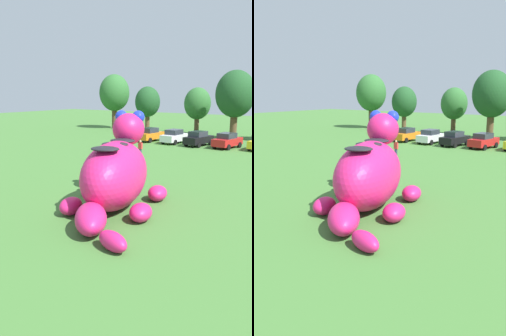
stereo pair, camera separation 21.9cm
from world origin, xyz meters
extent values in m
plane|color=#427533|center=(0.00, 0.00, 0.00)|extent=(160.00, 160.00, 0.00)
ellipsoid|color=#E01E6B|center=(1.08, -0.06, 1.82)|extent=(5.26, 7.17, 3.63)
ellipsoid|color=#E01E6B|center=(0.13, 2.51, 4.02)|extent=(2.53, 2.64, 1.92)
sphere|color=#1E33CC|center=(-0.46, 2.60, 4.74)|extent=(0.77, 0.77, 0.77)
sphere|color=#1E33CC|center=(0.53, 2.96, 4.74)|extent=(0.77, 0.77, 0.77)
ellipsoid|color=black|center=(0.58, 1.30, 3.49)|extent=(1.76, 1.59, 0.24)
ellipsoid|color=black|center=(1.08, -0.06, 3.49)|extent=(1.76, 1.59, 0.24)
ellipsoid|color=black|center=(1.64, -1.58, 3.49)|extent=(1.76, 1.59, 0.24)
ellipsoid|color=#E01E6B|center=(-1.42, 0.91, 0.44)|extent=(1.58, 1.84, 0.89)
ellipsoid|color=#E01E6B|center=(2.36, 2.30, 0.44)|extent=(1.58, 1.84, 0.89)
ellipsoid|color=#E01E6B|center=(-0.04, -2.37, 0.44)|extent=(1.58, 1.84, 0.89)
ellipsoid|color=#E01E6B|center=(3.44, -1.08, 0.44)|extent=(1.58, 1.84, 0.89)
ellipsoid|color=#E01E6B|center=(2.37, -3.54, 0.64)|extent=(2.99, 3.15, 1.27)
ellipsoid|color=#E01E6B|center=(4.35, -4.48, 0.39)|extent=(1.82, 1.26, 0.78)
cube|color=orange|center=(-11.47, 23.59, 0.72)|extent=(1.94, 4.19, 0.80)
cube|color=#2D333D|center=(-11.48, 23.44, 1.42)|extent=(1.61, 2.05, 0.60)
cylinder|color=black|center=(-12.24, 24.91, 0.32)|extent=(0.28, 0.65, 0.64)
cylinder|color=black|center=(-10.55, 24.81, 0.32)|extent=(0.28, 0.65, 0.64)
cylinder|color=black|center=(-12.39, 22.37, 0.32)|extent=(0.28, 0.65, 0.64)
cylinder|color=black|center=(-10.69, 22.27, 0.32)|extent=(0.28, 0.65, 0.64)
cube|color=white|center=(-8.02, 23.66, 0.72)|extent=(1.90, 4.18, 0.80)
cube|color=#2D333D|center=(-8.03, 23.51, 1.42)|extent=(1.59, 2.04, 0.60)
cylinder|color=black|center=(-8.81, 24.97, 0.32)|extent=(0.27, 0.65, 0.64)
cylinder|color=black|center=(-7.11, 24.88, 0.32)|extent=(0.27, 0.65, 0.64)
cylinder|color=black|center=(-8.93, 22.43, 0.32)|extent=(0.27, 0.65, 0.64)
cylinder|color=black|center=(-7.23, 22.35, 0.32)|extent=(0.27, 0.65, 0.64)
cube|color=black|center=(-4.79, 23.52, 0.72)|extent=(2.21, 4.28, 0.80)
cube|color=#2D333D|center=(-4.81, 23.37, 1.42)|extent=(1.74, 2.14, 0.60)
cylinder|color=black|center=(-5.47, 24.89, 0.32)|extent=(0.32, 0.67, 0.64)
cylinder|color=black|center=(-3.78, 24.67, 0.32)|extent=(0.32, 0.67, 0.64)
cylinder|color=black|center=(-5.80, 22.37, 0.32)|extent=(0.32, 0.67, 0.64)
cylinder|color=black|center=(-4.11, 22.15, 0.32)|extent=(0.32, 0.67, 0.64)
cube|color=red|center=(-1.43, 23.80, 0.72)|extent=(2.28, 4.30, 0.80)
cube|color=#2D333D|center=(-1.45, 23.65, 1.42)|extent=(1.77, 2.17, 0.60)
cylinder|color=black|center=(-2.08, 25.18, 0.32)|extent=(0.33, 0.67, 0.64)
cylinder|color=black|center=(-0.40, 24.93, 0.32)|extent=(0.33, 0.67, 0.64)
cylinder|color=black|center=(-2.45, 22.67, 0.32)|extent=(0.33, 0.67, 0.64)
cylinder|color=black|center=(-0.77, 22.42, 0.32)|extent=(0.33, 0.67, 0.64)
cylinder|color=black|center=(1.20, 23.32, 0.32)|extent=(0.31, 0.66, 0.64)
cylinder|color=brown|center=(-25.20, 33.89, 1.60)|extent=(0.91, 0.91, 3.20)
ellipsoid|color=#2D662D|center=(-25.20, 33.89, 6.02)|extent=(5.12, 5.12, 6.15)
cylinder|color=brown|center=(-18.13, 33.30, 1.24)|extent=(0.71, 0.71, 2.47)
ellipsoid|color=#1E4C23|center=(-18.13, 33.30, 4.65)|extent=(3.95, 3.95, 4.75)
cylinder|color=brown|center=(-9.83, 33.78, 1.20)|extent=(0.69, 0.69, 2.41)
ellipsoid|color=#2D662D|center=(-9.83, 33.78, 4.52)|extent=(3.85, 3.85, 4.62)
cylinder|color=brown|center=(-3.45, 31.30, 1.58)|extent=(0.90, 0.90, 3.16)
ellipsoid|color=#1E4C23|center=(-3.45, 31.30, 5.93)|extent=(5.05, 5.05, 6.06)
cylinder|color=#2D334C|center=(-5.97, 13.02, 0.44)|extent=(0.26, 0.26, 0.88)
cube|color=red|center=(-5.97, 13.02, 1.18)|extent=(0.38, 0.22, 0.60)
sphere|color=tan|center=(-5.97, 13.02, 1.60)|extent=(0.22, 0.22, 0.22)
camera|label=1|loc=(12.54, -14.89, 6.23)|focal=38.00mm
camera|label=2|loc=(12.72, -14.77, 6.23)|focal=38.00mm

